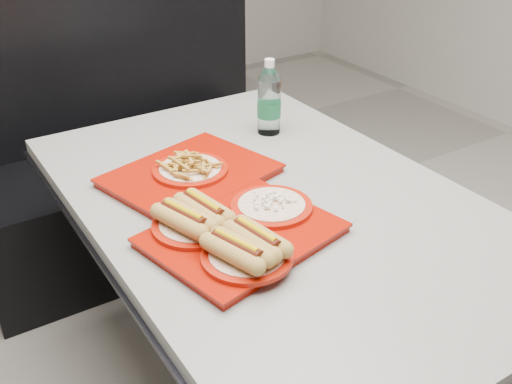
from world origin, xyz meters
TOP-DOWN VIEW (x-y plane):
  - diner_table at (0.00, 0.00)m, footprint 0.92×1.42m
  - booth_bench at (0.00, 1.09)m, footprint 1.30×0.57m
  - tray_near at (-0.18, -0.11)m, footprint 0.46×0.40m
  - tray_far at (-0.14, 0.21)m, footprint 0.48×0.42m
  - water_bottle at (0.21, 0.35)m, footprint 0.07×0.07m

SIDE VIEW (x-z plane):
  - booth_bench at x=0.00m, z-range -0.27..1.08m
  - diner_table at x=0.00m, z-range 0.21..0.96m
  - tray_far at x=-0.14m, z-range 0.73..0.81m
  - tray_near at x=-0.18m, z-range 0.74..0.83m
  - water_bottle at x=0.21m, z-range 0.73..0.97m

